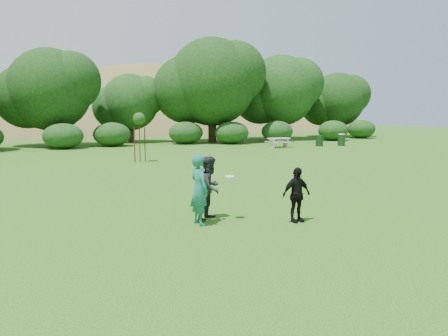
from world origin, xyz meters
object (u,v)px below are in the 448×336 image
at_px(player_black, 296,195).
at_px(trash_can_lidded, 341,139).
at_px(player_grey, 210,188).
at_px(trash_can_near, 319,141).
at_px(picnic_table, 279,141).
at_px(sapling, 139,120).
at_px(player_teal, 199,190).

bearing_deg(player_black, trash_can_lidded, 45.06).
distance_m(player_grey, player_black, 2.35).
bearing_deg(trash_can_near, trash_can_lidded, -11.32).
distance_m(trash_can_near, trash_can_lidded, 2.01).
relative_size(player_black, picnic_table, 0.82).
height_order(player_black, trash_can_lidded, player_black).
bearing_deg(trash_can_near, player_black, -127.76).
relative_size(player_grey, player_black, 1.18).
bearing_deg(player_grey, trash_can_lidded, 3.80).
height_order(sapling, picnic_table, sapling).
relative_size(player_teal, player_black, 1.25).
xyz_separation_m(player_grey, picnic_table, (13.94, 19.35, -0.35)).
xyz_separation_m(picnic_table, trash_can_lidded, (5.66, -0.78, 0.02)).
height_order(sapling, trash_can_lidded, sapling).
distance_m(player_grey, trash_can_near, 25.89).
height_order(player_grey, picnic_table, player_grey).
bearing_deg(trash_can_near, player_teal, -133.03).
distance_m(player_teal, trash_can_lidded, 27.65).
height_order(player_teal, picnic_table, player_teal).
bearing_deg(player_black, sapling, 89.01).
bearing_deg(sapling, player_grey, -95.58).
bearing_deg(sapling, trash_can_near, 17.03).
bearing_deg(picnic_table, trash_can_lidded, -7.89).
bearing_deg(player_teal, player_black, -114.93).
bearing_deg(trash_can_lidded, trash_can_near, 168.68).
distance_m(player_grey, picnic_table, 23.85).
height_order(player_teal, trash_can_near, player_teal).
distance_m(trash_can_near, sapling, 17.13).
height_order(trash_can_near, trash_can_lidded, trash_can_lidded).
bearing_deg(sapling, picnic_table, 23.13).
bearing_deg(player_teal, sapling, -14.02).
distance_m(player_black, sapling, 15.33).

